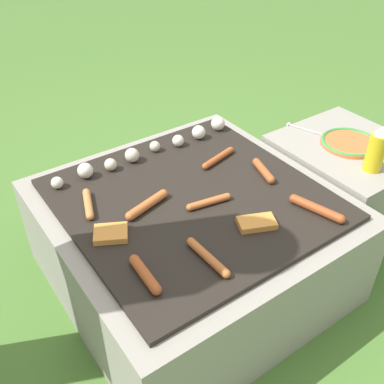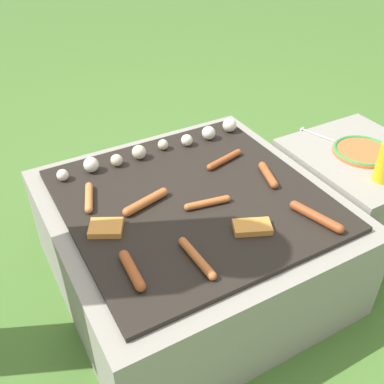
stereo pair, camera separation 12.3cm
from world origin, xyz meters
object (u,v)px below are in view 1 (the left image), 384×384
Objects in this scene: sausage_front_center at (208,257)px; condiment_bottle at (377,150)px; plate_colorful at (350,142)px; fork_utensil at (304,129)px.

sausage_front_center is 0.77m from condiment_bottle.
sausage_front_center is 0.80× the size of plate_colorful.
fork_utensil is at bearing 25.74° from sausage_front_center.
condiment_bottle is 0.36m from fork_utensil.
plate_colorful is 0.20m from condiment_bottle.
condiment_bottle reaches higher than plate_colorful.
sausage_front_center reaches higher than plate_colorful.
fork_utensil is (0.79, 0.38, -0.01)m from sausage_front_center.
fork_utensil is at bearing 86.69° from condiment_bottle.
fork_utensil is (-0.06, 0.19, -0.01)m from plate_colorful.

